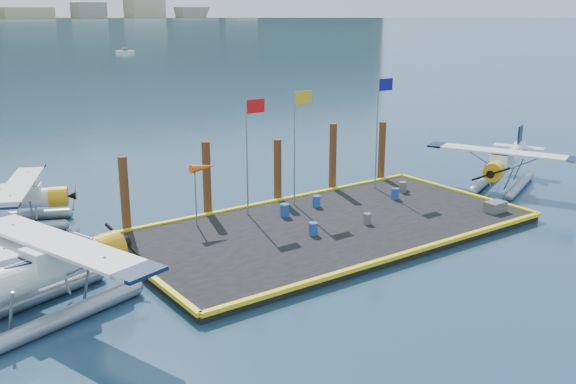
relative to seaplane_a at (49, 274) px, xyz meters
The scene contains 22 objects.
ground 14.09m from the seaplane_a, ahead, with size 4000.00×4000.00×0.00m, color navy.
dock 14.07m from the seaplane_a, ahead, with size 20.00×10.00×0.40m, color black.
dock_bumpers 14.04m from the seaplane_a, ahead, with size 20.25×10.25×0.18m, color yellow, non-canonical shape.
seaplane_a is the anchor object (origin of this frame).
seaplane_c 11.11m from the seaplane_a, 82.92° to the left, with size 7.97×8.39×3.06m.
seaplane_d 27.87m from the seaplane_a, ahead, with size 8.47×8.90×3.26m.
drum_0 13.32m from the seaplane_a, 15.06° to the left, with size 0.48×0.48×0.68m, color #1B4196.
drum_1 15.55m from the seaplane_a, ahead, with size 0.39×0.39×0.55m, color #4E4F53.
drum_2 19.95m from the seaplane_a, ahead, with size 0.44×0.44×0.62m, color #1B4196.
drum_3 12.35m from the seaplane_a, ahead, with size 0.43×0.43×0.61m, color #1B4196.
drum_4 21.42m from the seaplane_a, ahead, with size 0.44×0.44×0.62m, color #4E4F53.
drum_5 15.76m from the seaplane_a, 14.25° to the left, with size 0.44×0.44×0.62m, color #1B4196.
crate 22.56m from the seaplane_a, ahead, with size 1.10×0.74×0.55m, color #4E4F53.
flagpole_red 12.95m from the seaplane_a, 22.52° to the left, with size 1.14×0.08×6.00m.
flagpole_yellow 15.72m from the seaplane_a, 18.26° to the left, with size 1.14×0.08×6.20m.
flagpole_blue 21.45m from the seaplane_a, 13.18° to the left, with size 1.14×0.08×6.50m.
windsock 10.30m from the seaplane_a, 28.43° to the left, with size 1.40×0.44×3.12m.
piling_0 8.46m from the seaplane_a, 49.68° to the left, with size 0.44×0.44×4.00m, color #4A2D15.
piling_1 11.88m from the seaplane_a, 32.87° to the left, with size 0.44×0.44×4.20m, color #4A2D15.
piling_2 15.84m from the seaplane_a, 23.99° to the left, with size 0.44×0.44×3.80m, color #4A2D15.
piling_3 19.56m from the seaplane_a, 19.22° to the left, with size 0.44×0.44×4.30m, color #4A2D15.
piling_4 23.37m from the seaplane_a, 15.99° to the left, with size 0.44×0.44×4.00m, color #4A2D15.
Camera 1 is at (-19.35, -23.46, 10.69)m, focal length 40.00 mm.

